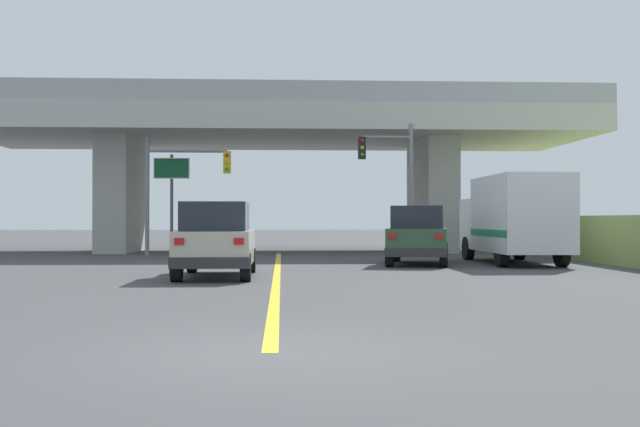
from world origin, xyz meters
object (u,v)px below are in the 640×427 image
object	(u,v)px
suv_crossing	(418,235)
traffic_signal_nearside	(394,172)
suv_lead	(216,240)
highway_sign	(172,181)
traffic_signal_farside	(178,179)
box_truck	(514,218)

from	to	relation	value
suv_crossing	traffic_signal_nearside	distance (m)	6.96
suv_lead	suv_crossing	bearing A→B (deg)	40.00
highway_sign	suv_lead	bearing A→B (deg)	-77.26
suv_lead	traffic_signal_farside	size ratio (longest dim) A/B	0.86
highway_sign	suv_crossing	bearing A→B (deg)	-42.94
suv_crossing	traffic_signal_farside	bearing A→B (deg)	154.49
suv_lead	box_truck	size ratio (longest dim) A/B	0.67
suv_crossing	traffic_signal_farside	distance (m)	11.99
suv_crossing	box_truck	distance (m)	3.53
traffic_signal_farside	suv_crossing	bearing A→B (deg)	-38.09
traffic_signal_nearside	box_truck	bearing A→B (deg)	-61.25
box_truck	traffic_signal_nearside	xyz separation A→B (m)	(-3.36, 6.13, 2.01)
traffic_signal_nearside	traffic_signal_farside	world-z (taller)	traffic_signal_nearside
traffic_signal_nearside	highway_sign	xyz separation A→B (m)	(-9.88, 2.65, -0.26)
suv_lead	traffic_signal_farside	world-z (taller)	traffic_signal_farside
box_truck	suv_lead	bearing A→B (deg)	-149.94
suv_crossing	traffic_signal_farside	xyz separation A→B (m)	(-9.26, 7.25, 2.33)
suv_crossing	traffic_signal_nearside	world-z (taller)	traffic_signal_nearside
suv_crossing	box_truck	bearing A→B (deg)	17.79
suv_crossing	highway_sign	size ratio (longest dim) A/B	1.04
suv_lead	traffic_signal_nearside	world-z (taller)	traffic_signal_nearside
suv_lead	suv_crossing	world-z (taller)	same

